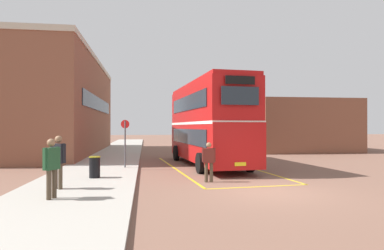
{
  "coord_description": "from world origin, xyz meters",
  "views": [
    {
      "loc": [
        -4.15,
        -11.09,
        2.25
      ],
      "look_at": [
        -1.02,
        11.18,
        2.37
      ],
      "focal_mm": 31.33,
      "sensor_mm": 36.0,
      "label": 1
    }
  ],
  "objects_px": {
    "double_decker_bus": "(208,122)",
    "pedestrian_boarding": "(209,159)",
    "single_deck_bus": "(201,132)",
    "bus_stop_sign": "(125,139)",
    "pedestrian_waiting_near": "(58,158)",
    "pedestrian_waiting_far": "(52,164)",
    "litter_bin": "(95,167)"
  },
  "relations": [
    {
      "from": "bus_stop_sign",
      "to": "single_deck_bus",
      "type": "bearing_deg",
      "value": 70.62
    },
    {
      "from": "bus_stop_sign",
      "to": "pedestrian_waiting_far",
      "type": "bearing_deg",
      "value": -102.69
    },
    {
      "from": "double_decker_bus",
      "to": "single_deck_bus",
      "type": "bearing_deg",
      "value": 81.57
    },
    {
      "from": "single_deck_bus",
      "to": "bus_stop_sign",
      "type": "bearing_deg",
      "value": -109.38
    },
    {
      "from": "double_decker_bus",
      "to": "pedestrian_boarding",
      "type": "height_order",
      "value": "double_decker_bus"
    },
    {
      "from": "double_decker_bus",
      "to": "single_deck_bus",
      "type": "relative_size",
      "value": 1.16
    },
    {
      "from": "double_decker_bus",
      "to": "single_deck_bus",
      "type": "height_order",
      "value": "double_decker_bus"
    },
    {
      "from": "pedestrian_boarding",
      "to": "litter_bin",
      "type": "relative_size",
      "value": 1.83
    },
    {
      "from": "pedestrian_waiting_near",
      "to": "pedestrian_waiting_far",
      "type": "height_order",
      "value": "pedestrian_waiting_near"
    },
    {
      "from": "pedestrian_boarding",
      "to": "bus_stop_sign",
      "type": "relative_size",
      "value": 0.66
    },
    {
      "from": "single_deck_bus",
      "to": "double_decker_bus",
      "type": "bearing_deg",
      "value": -98.43
    },
    {
      "from": "pedestrian_boarding",
      "to": "pedestrian_waiting_far",
      "type": "distance_m",
      "value": 6.12
    },
    {
      "from": "double_decker_bus",
      "to": "pedestrian_waiting_far",
      "type": "distance_m",
      "value": 11.04
    },
    {
      "from": "single_deck_bus",
      "to": "pedestrian_boarding",
      "type": "distance_m",
      "value": 26.46
    },
    {
      "from": "single_deck_bus",
      "to": "pedestrian_boarding",
      "type": "xyz_separation_m",
      "value": [
        -4.07,
        -26.14,
        -0.71
      ]
    },
    {
      "from": "single_deck_bus",
      "to": "bus_stop_sign",
      "type": "xyz_separation_m",
      "value": [
        -7.66,
        -21.78,
        -0.0
      ]
    },
    {
      "from": "double_decker_bus",
      "to": "bus_stop_sign",
      "type": "bearing_deg",
      "value": -162.27
    },
    {
      "from": "single_deck_bus",
      "to": "pedestrian_waiting_far",
      "type": "xyz_separation_m",
      "value": [
        -9.34,
        -29.23,
        -0.47
      ]
    },
    {
      "from": "single_deck_bus",
      "to": "bus_stop_sign",
      "type": "height_order",
      "value": "single_deck_bus"
    },
    {
      "from": "pedestrian_waiting_far",
      "to": "litter_bin",
      "type": "bearing_deg",
      "value": 80.93
    },
    {
      "from": "pedestrian_boarding",
      "to": "bus_stop_sign",
      "type": "height_order",
      "value": "bus_stop_sign"
    },
    {
      "from": "pedestrian_waiting_near",
      "to": "pedestrian_waiting_far",
      "type": "xyz_separation_m",
      "value": [
        0.22,
        -1.62,
        -0.03
      ]
    },
    {
      "from": "pedestrian_waiting_near",
      "to": "bus_stop_sign",
      "type": "height_order",
      "value": "bus_stop_sign"
    },
    {
      "from": "pedestrian_waiting_far",
      "to": "bus_stop_sign",
      "type": "xyz_separation_m",
      "value": [
        1.68,
        7.46,
        0.47
      ]
    },
    {
      "from": "double_decker_bus",
      "to": "single_deck_bus",
      "type": "xyz_separation_m",
      "value": [
        3.01,
        20.29,
        -0.87
      ]
    },
    {
      "from": "litter_bin",
      "to": "bus_stop_sign",
      "type": "bearing_deg",
      "value": 73.19
    },
    {
      "from": "pedestrian_waiting_near",
      "to": "litter_bin",
      "type": "distance_m",
      "value": 2.62
    },
    {
      "from": "pedestrian_waiting_near",
      "to": "pedestrian_waiting_far",
      "type": "distance_m",
      "value": 1.64
    },
    {
      "from": "double_decker_bus",
      "to": "litter_bin",
      "type": "xyz_separation_m",
      "value": [
        -5.69,
        -4.92,
        -1.93
      ]
    },
    {
      "from": "pedestrian_boarding",
      "to": "litter_bin",
      "type": "height_order",
      "value": "pedestrian_boarding"
    },
    {
      "from": "single_deck_bus",
      "to": "pedestrian_waiting_far",
      "type": "height_order",
      "value": "single_deck_bus"
    },
    {
      "from": "pedestrian_waiting_near",
      "to": "litter_bin",
      "type": "relative_size",
      "value": 2.04
    }
  ]
}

